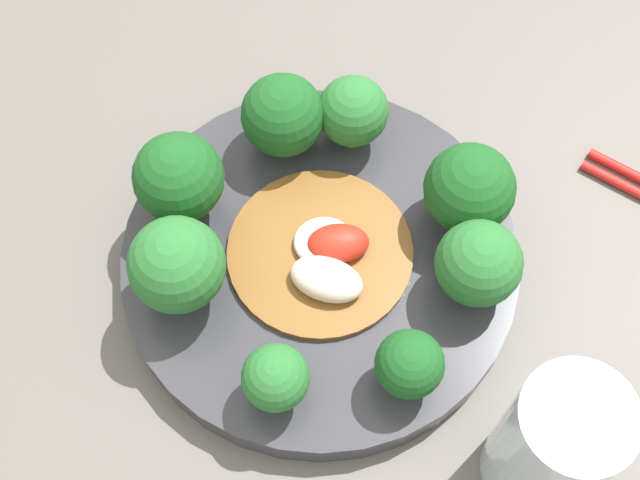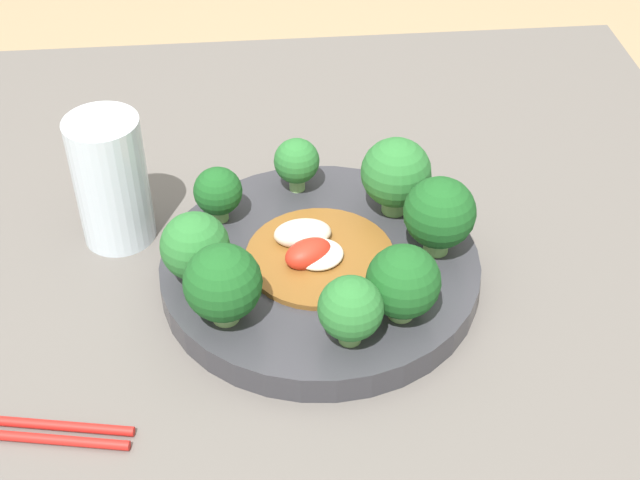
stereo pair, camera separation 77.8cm
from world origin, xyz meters
name	(u,v)px [view 2 (the right image)]	position (x,y,z in m)	size (l,w,h in m)	color
plate	(320,270)	(-0.03, 0.04, 0.77)	(0.26, 0.26, 0.02)	#333338
broccoli_east	(195,247)	(0.06, 0.05, 0.81)	(0.05, 0.05, 0.06)	#70A356
broccoli_southwest	(396,174)	(-0.10, -0.02, 0.82)	(0.06, 0.06, 0.07)	#7AAD5B
broccoli_northeast	(223,284)	(0.04, 0.10, 0.82)	(0.06, 0.06, 0.07)	#89B76B
broccoli_northwest	(403,282)	(-0.09, 0.11, 0.81)	(0.06, 0.06, 0.06)	#89B76B
broccoli_south	(297,162)	(-0.02, -0.06, 0.81)	(0.04, 0.04, 0.05)	#89B76B
broccoli_southeast	(218,192)	(0.05, -0.02, 0.81)	(0.04, 0.04, 0.05)	#70A356
broccoli_north	(351,309)	(-0.05, 0.13, 0.81)	(0.05, 0.05, 0.06)	#70A356
broccoli_west	(440,214)	(-0.13, 0.03, 0.82)	(0.06, 0.06, 0.07)	#70A356
stirfry_center	(314,251)	(-0.03, 0.03, 0.79)	(0.12, 0.12, 0.02)	brown
drinking_glass	(111,181)	(0.14, -0.04, 0.82)	(0.06, 0.06, 0.12)	silver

